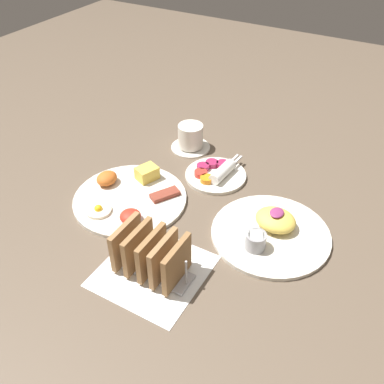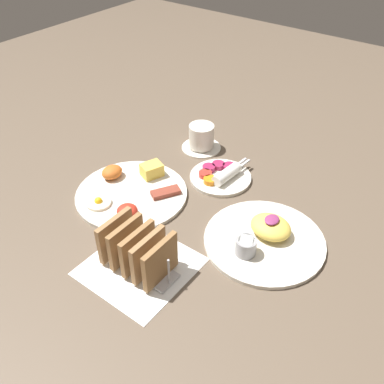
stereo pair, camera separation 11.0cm
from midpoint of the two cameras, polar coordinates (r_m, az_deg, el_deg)
The scene contains 7 objects.
ground_plane at distance 1.07m, azimuth 3.36°, elevation -3.53°, with size 3.00×3.00×0.00m, color brown.
napkin_flat at distance 0.95m, azimuth -3.76°, elevation -9.94°, with size 0.22×0.22×0.00m.
plate_breakfast at distance 1.13m, azimuth -5.42°, elevation -0.03°, with size 0.29×0.29×0.05m.
plate_condiments at distance 1.19m, azimuth 6.48°, elevation 2.11°, with size 0.18×0.17×0.04m.
plate_foreground at distance 1.02m, azimuth 12.73°, elevation -6.04°, with size 0.28×0.28×0.06m.
toast_rack at distance 0.92m, azimuth -3.89°, elevation -7.85°, with size 0.10×0.18×0.10m.
coffee_cup at distance 1.31m, azimuth 3.69°, elevation 7.12°, with size 0.12×0.12×0.08m.
Camera 2 is at (-0.64, -0.47, 0.71)m, focal length 40.00 mm.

